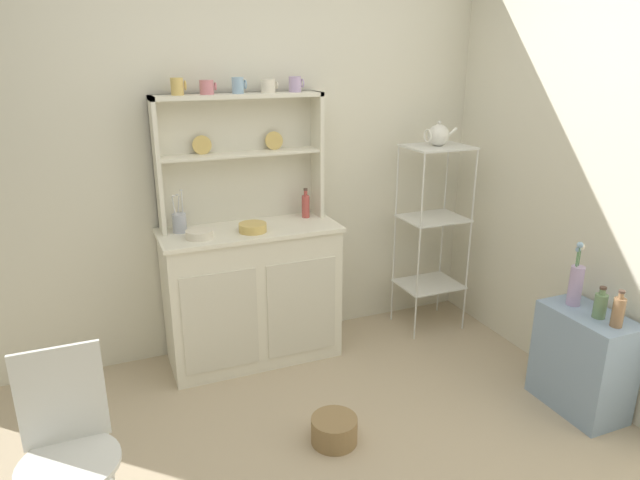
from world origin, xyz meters
name	(u,v)px	position (x,y,z in m)	size (l,w,h in m)	color
wall_back	(241,155)	(0.00, 1.62, 1.25)	(3.84, 0.05, 2.50)	silver
hutch_cabinet	(252,293)	(-0.03, 1.37, 0.44)	(1.06, 0.45, 0.86)	silver
hutch_shelf_unit	(239,149)	(-0.03, 1.53, 1.30)	(0.99, 0.18, 0.77)	silver
bakers_rack	(433,218)	(1.22, 1.33, 0.79)	(0.41, 0.34, 1.27)	silver
side_shelf_blue	(583,361)	(1.44, 0.17, 0.28)	(0.28, 0.48, 0.56)	#849EBC
wire_chair	(66,439)	(-1.07, 0.19, 0.52)	(0.36, 0.36, 0.85)	white
floor_basket	(334,430)	(0.10, 0.41, 0.07)	(0.23, 0.23, 0.13)	#93754C
cup_gold_0	(177,86)	(-0.37, 1.49, 1.67)	(0.08, 0.07, 0.09)	#DBB760
cup_rose_1	(207,87)	(-0.21, 1.49, 1.66)	(0.09, 0.08, 0.08)	#D17A84
cup_sky_2	(238,85)	(-0.03, 1.49, 1.67)	(0.08, 0.07, 0.09)	#8EB2D1
cup_cream_3	(268,86)	(0.15, 1.49, 1.66)	(0.10, 0.08, 0.08)	silver
cup_lilac_4	(295,84)	(0.31, 1.49, 1.67)	(0.09, 0.07, 0.09)	#B79ECC
bowl_mixing_large	(199,234)	(-0.34, 1.29, 0.88)	(0.15, 0.15, 0.05)	silver
bowl_floral_medium	(253,227)	(-0.03, 1.29, 0.88)	(0.16, 0.16, 0.05)	#DBB760
jam_bottle	(306,206)	(0.36, 1.45, 0.93)	(0.05, 0.05, 0.19)	#B74C47
utensil_jar	(179,222)	(-0.43, 1.45, 0.92)	(0.08, 0.08, 0.25)	#B2B7C6
porcelain_teapot	(438,135)	(1.22, 1.33, 1.34)	(0.23, 0.14, 0.16)	white
flower_vase	(576,282)	(1.44, 0.29, 0.69)	(0.07, 0.07, 0.36)	#B79ECC
oil_bottle	(600,305)	(1.44, 0.12, 0.63)	(0.06, 0.06, 0.17)	#6B8C60
vinegar_bottle	(618,311)	(1.44, 0.02, 0.64)	(0.06, 0.06, 0.19)	#99704C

